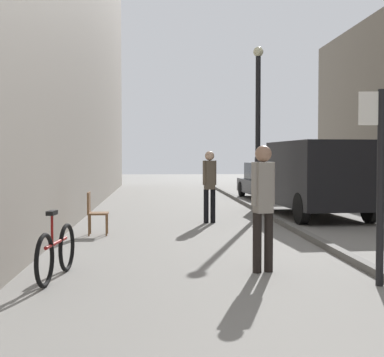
{
  "coord_description": "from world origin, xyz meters",
  "views": [
    {
      "loc": [
        -1.59,
        -1.74,
        1.72
      ],
      "look_at": [
        -0.73,
        11.79,
        1.19
      ],
      "focal_mm": 53.03,
      "sensor_mm": 36.0,
      "label": 1
    }
  ],
  "objects_px": {
    "pedestrian_mid_block": "(210,182)",
    "parked_car": "(269,181)",
    "pedestrian_main_foreground": "(263,199)",
    "cafe_chair_near_window": "(94,210)",
    "delivery_van": "(313,176)",
    "street_sign_post": "(381,170)",
    "bicycle_leaning": "(56,252)",
    "lamp_post": "(258,120)"
  },
  "relations": [
    {
      "from": "parked_car",
      "to": "street_sign_post",
      "type": "height_order",
      "value": "street_sign_post"
    },
    {
      "from": "pedestrian_main_foreground",
      "to": "parked_car",
      "type": "bearing_deg",
      "value": 62.56
    },
    {
      "from": "delivery_van",
      "to": "street_sign_post",
      "type": "distance_m",
      "value": 8.73
    },
    {
      "from": "parked_car",
      "to": "lamp_post",
      "type": "xyz_separation_m",
      "value": [
        -1.7,
        -6.89,
        2.01
      ]
    },
    {
      "from": "parked_car",
      "to": "cafe_chair_near_window",
      "type": "height_order",
      "value": "parked_car"
    },
    {
      "from": "pedestrian_mid_block",
      "to": "bicycle_leaning",
      "type": "bearing_deg",
      "value": -127.44
    },
    {
      "from": "street_sign_post",
      "to": "bicycle_leaning",
      "type": "distance_m",
      "value": 4.56
    },
    {
      "from": "bicycle_leaning",
      "to": "cafe_chair_near_window",
      "type": "xyz_separation_m",
      "value": [
        0.04,
        4.45,
        0.17
      ]
    },
    {
      "from": "delivery_van",
      "to": "cafe_chair_near_window",
      "type": "xyz_separation_m",
      "value": [
        -5.82,
        -3.45,
        -0.61
      ]
    },
    {
      "from": "pedestrian_main_foreground",
      "to": "lamp_post",
      "type": "relative_size",
      "value": 0.39
    },
    {
      "from": "pedestrian_mid_block",
      "to": "lamp_post",
      "type": "bearing_deg",
      "value": 25.66
    },
    {
      "from": "pedestrian_mid_block",
      "to": "bicycle_leaning",
      "type": "xyz_separation_m",
      "value": [
        -2.77,
        -6.49,
        -0.69
      ]
    },
    {
      "from": "delivery_van",
      "to": "lamp_post",
      "type": "relative_size",
      "value": 1.12
    },
    {
      "from": "pedestrian_mid_block",
      "to": "cafe_chair_near_window",
      "type": "relative_size",
      "value": 1.97
    },
    {
      "from": "lamp_post",
      "to": "bicycle_leaning",
      "type": "bearing_deg",
      "value": -118.79
    },
    {
      "from": "street_sign_post",
      "to": "lamp_post",
      "type": "relative_size",
      "value": 0.55
    },
    {
      "from": "pedestrian_main_foreground",
      "to": "pedestrian_mid_block",
      "type": "xyz_separation_m",
      "value": [
        -0.2,
        6.21,
        -0.02
      ]
    },
    {
      "from": "lamp_post",
      "to": "bicycle_leaning",
      "type": "distance_m",
      "value": 9.12
    },
    {
      "from": "pedestrian_mid_block",
      "to": "cafe_chair_near_window",
      "type": "xyz_separation_m",
      "value": [
        -2.73,
        -2.03,
        -0.52
      ]
    },
    {
      "from": "pedestrian_main_foreground",
      "to": "delivery_van",
      "type": "bearing_deg",
      "value": 53.53
    },
    {
      "from": "pedestrian_main_foreground",
      "to": "pedestrian_mid_block",
      "type": "distance_m",
      "value": 6.21
    },
    {
      "from": "delivery_van",
      "to": "street_sign_post",
      "type": "height_order",
      "value": "street_sign_post"
    },
    {
      "from": "pedestrian_main_foreground",
      "to": "lamp_post",
      "type": "distance_m",
      "value": 7.72
    },
    {
      "from": "parked_car",
      "to": "street_sign_post",
      "type": "relative_size",
      "value": 1.65
    },
    {
      "from": "parked_car",
      "to": "street_sign_post",
      "type": "distance_m",
      "value": 15.4
    },
    {
      "from": "lamp_post",
      "to": "bicycle_leaning",
      "type": "relative_size",
      "value": 2.7
    },
    {
      "from": "street_sign_post",
      "to": "bicycle_leaning",
      "type": "relative_size",
      "value": 1.47
    },
    {
      "from": "pedestrian_mid_block",
      "to": "bicycle_leaning",
      "type": "distance_m",
      "value": 7.09
    },
    {
      "from": "pedestrian_mid_block",
      "to": "pedestrian_main_foreground",
      "type": "bearing_deg",
      "value": -102.43
    },
    {
      "from": "cafe_chair_near_window",
      "to": "pedestrian_main_foreground",
      "type": "bearing_deg",
      "value": 33.36
    },
    {
      "from": "delivery_van",
      "to": "cafe_chair_near_window",
      "type": "bearing_deg",
      "value": -153.34
    },
    {
      "from": "street_sign_post",
      "to": "cafe_chair_near_window",
      "type": "height_order",
      "value": "street_sign_post"
    },
    {
      "from": "pedestrian_main_foreground",
      "to": "bicycle_leaning",
      "type": "height_order",
      "value": "pedestrian_main_foreground"
    },
    {
      "from": "pedestrian_mid_block",
      "to": "street_sign_post",
      "type": "height_order",
      "value": "street_sign_post"
    },
    {
      "from": "cafe_chair_near_window",
      "to": "bicycle_leaning",
      "type": "bearing_deg",
      "value": -2.29
    },
    {
      "from": "pedestrian_mid_block",
      "to": "parked_car",
      "type": "distance_m",
      "value": 8.72
    },
    {
      "from": "cafe_chair_near_window",
      "to": "lamp_post",
      "type": "bearing_deg",
      "value": 126.18
    },
    {
      "from": "delivery_van",
      "to": "lamp_post",
      "type": "height_order",
      "value": "lamp_post"
    },
    {
      "from": "pedestrian_main_foreground",
      "to": "bicycle_leaning",
      "type": "xyz_separation_m",
      "value": [
        -2.97,
        -0.28,
        -0.7
      ]
    },
    {
      "from": "cafe_chair_near_window",
      "to": "pedestrian_mid_block",
      "type": "bearing_deg",
      "value": 125.01
    },
    {
      "from": "delivery_van",
      "to": "street_sign_post",
      "type": "xyz_separation_m",
      "value": [
        -1.5,
        -8.59,
        0.39
      ]
    },
    {
      "from": "bicycle_leaning",
      "to": "parked_car",
      "type": "bearing_deg",
      "value": 74.71
    }
  ]
}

